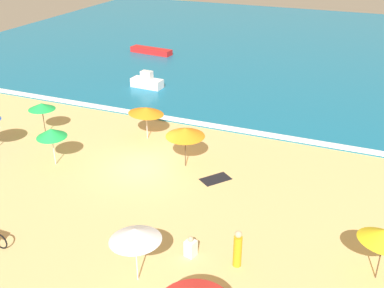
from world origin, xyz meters
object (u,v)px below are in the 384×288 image
object	(u,v)px
beach_umbrella_3	(135,234)
small_boat_1	(151,51)
beachgoer_4	(191,247)
beach_umbrella_2	(185,132)
beach_umbrella_4	(51,133)
beach_umbrella_7	(42,106)
small_boat_0	(147,82)
beach_umbrella_6	(146,111)
beachgoer_0	(238,249)

from	to	relation	value
beach_umbrella_3	small_boat_1	world-z (taller)	beach_umbrella_3
beachgoer_4	small_boat_1	distance (m)	29.61
beachgoer_4	small_boat_1	xyz separation A→B (m)	(-14.85, 25.61, -0.02)
beach_umbrella_2	beach_umbrella_4	distance (m)	6.91
beach_umbrella_7	beach_umbrella_3	bearing A→B (deg)	-38.56
small_boat_0	beach_umbrella_6	bearing A→B (deg)	-62.33
beach_umbrella_4	beachgoer_4	bearing A→B (deg)	-23.12
beach_umbrella_3	beachgoer_4	world-z (taller)	beach_umbrella_3
beach_umbrella_4	beach_umbrella_7	bearing A→B (deg)	135.58
beach_umbrella_3	beach_umbrella_4	bearing A→B (deg)	143.83
beach_umbrella_2	beachgoer_4	bearing A→B (deg)	-65.05
beach_umbrella_3	beachgoer_0	distance (m)	3.94
beach_umbrella_4	beach_umbrella_7	size ratio (longest dim) A/B	0.93
small_boat_1	beach_umbrella_4	bearing A→B (deg)	-76.05
beach_umbrella_6	beach_umbrella_3	bearing A→B (deg)	-64.09
beach_umbrella_2	beachgoer_4	size ratio (longest dim) A/B	2.79
beach_umbrella_2	beach_umbrella_3	xyz separation A→B (m)	(1.80, -8.52, 0.05)
beach_umbrella_4	beachgoer_4	world-z (taller)	beach_umbrella_4
beach_umbrella_6	beachgoer_0	size ratio (longest dim) A/B	1.87
beach_umbrella_6	small_boat_0	xyz separation A→B (m)	(-4.17, 7.96, -1.25)
beach_umbrella_7	small_boat_0	size ratio (longest dim) A/B	0.90
beachgoer_0	beachgoer_4	xyz separation A→B (m)	(-1.83, -0.15, -0.37)
beachgoer_4	small_boat_0	distance (m)	19.82
beach_umbrella_2	beachgoer_4	xyz separation A→B (m)	(3.05, -6.55, -1.58)
beach_umbrella_4	beach_umbrella_6	world-z (taller)	beach_umbrella_4
beachgoer_0	beach_umbrella_2	bearing A→B (deg)	127.31
beach_umbrella_7	beachgoer_4	world-z (taller)	beach_umbrella_7
beach_umbrella_7	small_boat_1	distance (m)	18.84
beachgoer_4	small_boat_1	bearing A→B (deg)	120.11
beach_umbrella_2	beachgoer_4	world-z (taller)	beach_umbrella_2
beach_umbrella_2	beach_umbrella_7	distance (m)	9.44
small_boat_0	small_boat_1	distance (m)	9.83
beach_umbrella_3	beach_umbrella_4	size ratio (longest dim) A/B	1.21
beach_umbrella_4	small_boat_0	world-z (taller)	beach_umbrella_4
small_boat_0	beachgoer_0	bearing A→B (deg)	-53.05
beach_umbrella_3	beach_umbrella_6	distance (m)	11.95
beach_umbrella_6	beachgoer_4	world-z (taller)	beach_umbrella_6
beach_umbrella_6	beachgoer_4	bearing A→B (deg)	-53.59
beach_umbrella_4	beachgoer_4	xyz separation A→B (m)	(9.49, -4.05, -1.46)
beach_umbrella_2	beach_umbrella_3	world-z (taller)	beach_umbrella_3
beach_umbrella_7	beachgoer_4	distance (m)	14.37
beach_umbrella_3	beach_umbrella_4	distance (m)	10.22
beach_umbrella_4	beachgoer_0	world-z (taller)	beach_umbrella_4
beach_umbrella_2	beach_umbrella_6	bearing A→B (deg)	146.99
beach_umbrella_2	beach_umbrella_3	distance (m)	8.71
beachgoer_4	small_boat_1	world-z (taller)	beachgoer_4
beach_umbrella_3	small_boat_0	size ratio (longest dim) A/B	1.02
beach_umbrella_3	beachgoer_0	xyz separation A→B (m)	(3.08, 2.13, -1.26)
beach_umbrella_3	small_boat_1	distance (m)	30.80
beach_umbrella_2	beachgoer_0	world-z (taller)	beach_umbrella_2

